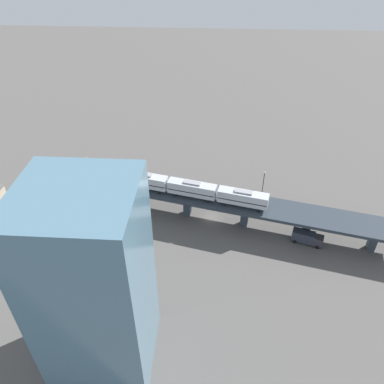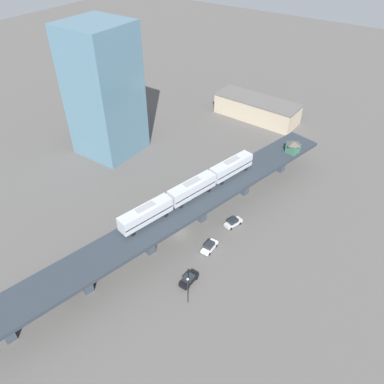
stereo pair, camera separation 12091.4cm
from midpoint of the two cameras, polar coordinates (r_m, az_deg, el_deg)
name	(u,v)px [view 1 (the left image)]	position (r m, az deg, el deg)	size (l,w,h in m)	color
ground_plane	(211,218)	(68.68, -23.23, -32.99)	(400.00, 400.00, 0.00)	#514F4C
elevated_viaduct	(213,200)	(63.35, -24.57, -31.05)	(29.41, 91.45, 6.87)	#283039
subway_train	(192,189)	(62.48, -30.39, -28.50)	(11.31, 36.84, 4.45)	#ADB2BA
signal_hut	(84,163)	(84.81, -44.63, -15.51)	(3.88, 3.88, 3.40)	#33604C
street_car_white	(214,196)	(70.34, -20.18, -26.85)	(1.99, 4.42, 1.89)	silver
street_car_black	(249,194)	(68.30, -11.31, -27.29)	(2.05, 4.45, 1.89)	black
street_car_silver	(180,194)	(74.17, -27.52, -24.87)	(3.03, 4.74, 1.89)	#B7BABF
delivery_truck	(307,237)	(60.87, -0.64, -42.88)	(4.38, 7.54, 3.20)	#333338
street_lamp	(264,180)	(65.93, -7.59, -24.58)	(0.44, 0.44, 6.94)	black
office_tower	(94,287)	(63.28, -73.58, -45.43)	(16.00, 16.00, 36.00)	slate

